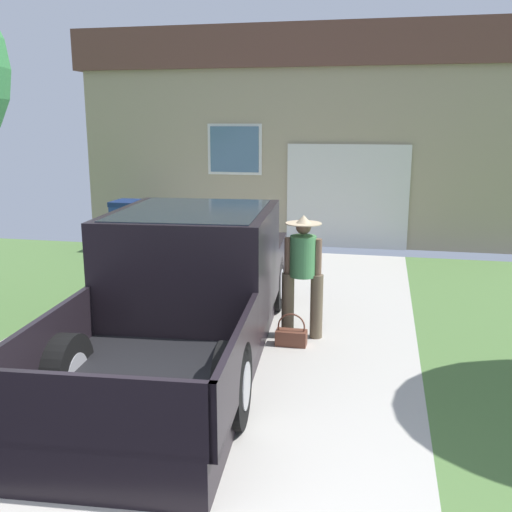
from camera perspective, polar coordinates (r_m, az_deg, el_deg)
pickup_truck at (r=7.27m, az=-6.01°, el=-2.96°), size 2.32×5.71×1.71m
person_with_hat at (r=7.54m, az=4.52°, el=-1.40°), size 0.53×0.45×1.60m
handbag at (r=7.46m, az=3.42°, el=-7.72°), size 0.38×0.19×0.42m
house_with_garage at (r=15.72m, az=5.26°, el=11.64°), size 10.24×5.50×4.75m
wheeled_trash_bin at (r=13.00m, az=-12.18°, el=3.08°), size 0.60×0.72×1.08m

